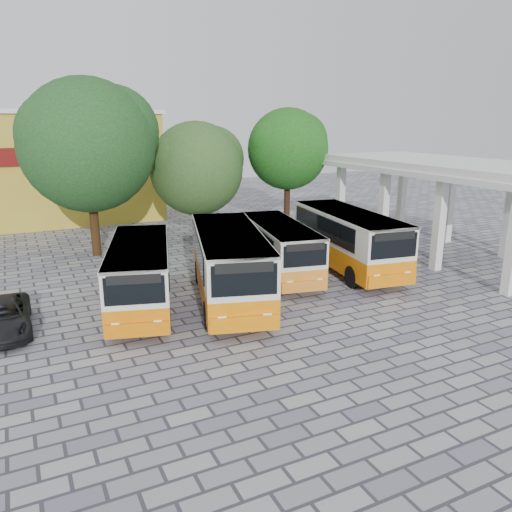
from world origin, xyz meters
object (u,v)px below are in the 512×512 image
bus_far_left (140,271)px  parked_car (1,317)px  bus_far_right (348,237)px  bus_centre_right (279,246)px  bus_centre_left (229,261)px

bus_far_left → parked_car: size_ratio=1.85×
bus_far_left → bus_far_right: (11.01, 0.76, 0.17)m
bus_centre_right → bus_far_right: bus_far_right is taller
parked_car → bus_centre_right: bearing=8.9°
bus_centre_left → bus_centre_right: size_ratio=1.18×
bus_far_left → bus_far_right: bearing=19.7°
bus_centre_right → bus_centre_left: bearing=-136.9°
bus_far_left → bus_centre_left: (3.62, -0.88, 0.20)m
bus_centre_left → bus_centre_right: bus_centre_left is taller
bus_centre_right → bus_far_right: bearing=0.7°
bus_far_left → parked_car: (-5.26, -0.27, -0.98)m
bus_centre_left → bus_centre_right: (3.70, 2.32, -0.26)m
bus_centre_right → parked_car: (-12.58, -1.70, -0.93)m
bus_centre_left → parked_car: (-8.87, 0.62, -1.18)m
bus_centre_left → parked_car: bus_centre_left is taller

